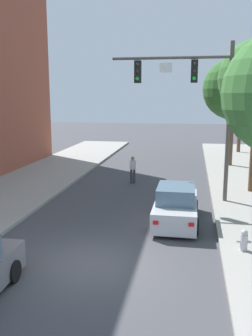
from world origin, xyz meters
name	(u,v)px	position (x,y,z in m)	size (l,w,h in m)	color
ground_plane	(93,264)	(0.00, 0.00, 0.00)	(120.00, 120.00, 0.00)	#424247
traffic_signal_mast	(196,94)	(3.04, 7.69, 5.30)	(5.67, 0.38, 7.50)	#514C47
car_lead_silver	(176,206)	(2.36, 4.41, 0.72)	(1.85, 4.25, 1.60)	#B7B7BC
pedestrian_crossing_road	(133,168)	(-0.52, 11.16, 0.91)	(0.36, 0.22, 1.64)	#333338
fire_hydrant	(244,240)	(4.75, 1.60, 0.51)	(0.48, 0.24, 0.72)	#B2B2B7
street_tree_third	(234,89)	(5.70, 17.54, 5.65)	(4.35, 4.35, 7.69)	brown
street_tree_farthest	(242,88)	(7.08, 24.46, 5.82)	(4.26, 4.26, 7.82)	brown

